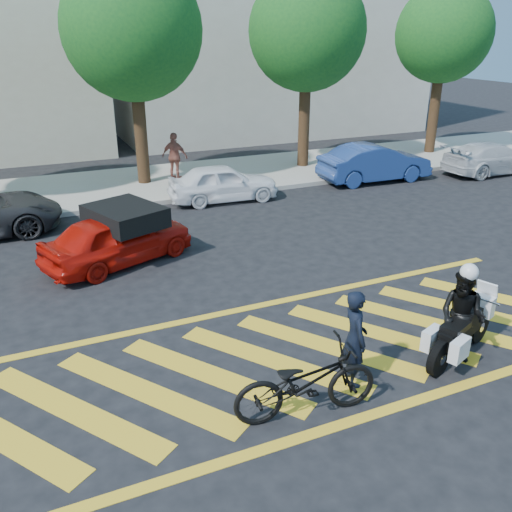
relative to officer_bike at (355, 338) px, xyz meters
name	(u,v)px	position (x,y,z in m)	size (l,w,h in m)	color
ground	(303,352)	(-0.30, 1.07, -0.81)	(90.00, 90.00, 0.00)	black
sidewalk	(145,184)	(-0.30, 13.07, -0.74)	(60.00, 5.00, 0.15)	#9E998E
crosswalk	(301,352)	(-0.34, 1.07, -0.81)	(12.33, 4.00, 0.01)	gold
building_right	(266,24)	(8.70, 22.07, 4.69)	(16.00, 8.00, 11.00)	beige
tree_center	(136,35)	(-0.17, 13.14, 4.28)	(4.60, 4.60, 7.56)	black
tree_right	(309,35)	(6.33, 13.14, 4.23)	(4.40, 4.40, 7.41)	black
tree_far_right	(444,37)	(12.83, 13.14, 4.13)	(4.00, 4.00, 7.10)	black
officer_bike	(355,338)	(0.00, 0.00, 0.00)	(0.59, 0.39, 1.63)	black
bicycle	(306,382)	(-1.08, -0.40, -0.24)	(0.76, 2.17, 1.14)	black
police_motorcycle	(460,332)	(2.06, -0.16, -0.31)	(2.00, 1.08, 0.92)	black
officer_moto	(462,316)	(2.04, -0.14, 0.01)	(0.80, 0.62, 1.64)	black
red_convertible	(118,238)	(-2.48, 6.41, -0.18)	(1.49, 3.69, 1.26)	#BC1208
parked_mid_right	(223,183)	(1.67, 10.21, -0.20)	(1.44, 3.58, 1.22)	white
parked_right	(375,163)	(7.69, 10.27, -0.12)	(1.46, 4.19, 1.38)	navy
parked_far_right	(492,158)	(12.60, 9.40, -0.21)	(1.69, 4.15, 1.20)	#B6BABF
pedestrian_right	(175,156)	(0.85, 12.96, 0.19)	(1.00, 0.42, 1.71)	#915142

